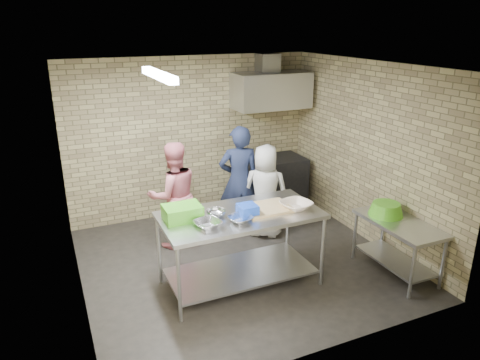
# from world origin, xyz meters

# --- Properties ---
(floor) EXTENTS (4.20, 4.20, 0.00)m
(floor) POSITION_xyz_m (0.00, 0.00, 0.00)
(floor) COLOR black
(floor) RESTS_ON ground
(ceiling) EXTENTS (4.20, 4.20, 0.00)m
(ceiling) POSITION_xyz_m (0.00, 0.00, 2.70)
(ceiling) COLOR black
(ceiling) RESTS_ON ground
(back_wall) EXTENTS (4.20, 0.06, 2.70)m
(back_wall) POSITION_xyz_m (0.00, 2.00, 1.35)
(back_wall) COLOR tan
(back_wall) RESTS_ON ground
(front_wall) EXTENTS (4.20, 0.06, 2.70)m
(front_wall) POSITION_xyz_m (0.00, -2.00, 1.35)
(front_wall) COLOR tan
(front_wall) RESTS_ON ground
(left_wall) EXTENTS (0.06, 4.00, 2.70)m
(left_wall) POSITION_xyz_m (-2.10, 0.00, 1.35)
(left_wall) COLOR tan
(left_wall) RESTS_ON ground
(right_wall) EXTENTS (0.06, 4.00, 2.70)m
(right_wall) POSITION_xyz_m (2.10, 0.00, 1.35)
(right_wall) COLOR tan
(right_wall) RESTS_ON ground
(prep_table) EXTENTS (1.97, 0.99, 0.99)m
(prep_table) POSITION_xyz_m (-0.21, -0.50, 0.49)
(prep_table) COLOR silver
(prep_table) RESTS_ON floor
(side_counter) EXTENTS (0.60, 1.20, 0.75)m
(side_counter) POSITION_xyz_m (1.80, -1.10, 0.38)
(side_counter) COLOR silver
(side_counter) RESTS_ON floor
(stove) EXTENTS (1.20, 0.70, 0.90)m
(stove) POSITION_xyz_m (1.35, 1.65, 0.45)
(stove) COLOR black
(stove) RESTS_ON floor
(range_hood) EXTENTS (1.30, 0.60, 0.60)m
(range_hood) POSITION_xyz_m (1.35, 1.70, 2.10)
(range_hood) COLOR silver
(range_hood) RESTS_ON back_wall
(hood_duct) EXTENTS (0.35, 0.30, 0.30)m
(hood_duct) POSITION_xyz_m (1.35, 1.85, 2.55)
(hood_duct) COLOR #A5A8AD
(hood_duct) RESTS_ON back_wall
(wall_shelf) EXTENTS (0.80, 0.20, 0.04)m
(wall_shelf) POSITION_xyz_m (1.65, 1.89, 1.92)
(wall_shelf) COLOR #3F2B19
(wall_shelf) RESTS_ON back_wall
(fluorescent_fixture) EXTENTS (0.10, 1.25, 0.08)m
(fluorescent_fixture) POSITION_xyz_m (-1.00, 0.00, 2.64)
(fluorescent_fixture) COLOR white
(fluorescent_fixture) RESTS_ON ceiling
(green_crate) EXTENTS (0.44, 0.33, 0.18)m
(green_crate) POSITION_xyz_m (-0.91, -0.38, 1.07)
(green_crate) COLOR #3B981C
(green_crate) RESTS_ON prep_table
(blue_tub) EXTENTS (0.22, 0.22, 0.14)m
(blue_tub) POSITION_xyz_m (-0.16, -0.60, 1.06)
(blue_tub) COLOR blue
(blue_tub) RESTS_ON prep_table
(cutting_board) EXTENTS (0.60, 0.46, 0.03)m
(cutting_board) POSITION_xyz_m (0.14, -0.52, 1.00)
(cutting_board) COLOR tan
(cutting_board) RESTS_ON prep_table
(mixing_bowl_a) EXTENTS (0.37, 0.37, 0.08)m
(mixing_bowl_a) POSITION_xyz_m (-0.71, -0.70, 1.02)
(mixing_bowl_a) COLOR silver
(mixing_bowl_a) RESTS_ON prep_table
(mixing_bowl_b) EXTENTS (0.28, 0.28, 0.07)m
(mixing_bowl_b) POSITION_xyz_m (-0.51, -0.45, 1.02)
(mixing_bowl_b) COLOR #A8ABAF
(mixing_bowl_b) RESTS_ON prep_table
(mixing_bowl_c) EXTENTS (0.34, 0.34, 0.07)m
(mixing_bowl_c) POSITION_xyz_m (-0.31, -0.72, 1.02)
(mixing_bowl_c) COLOR #B6B8BD
(mixing_bowl_c) RESTS_ON prep_table
(ceramic_bowl) EXTENTS (0.45, 0.45, 0.09)m
(ceramic_bowl) POSITION_xyz_m (0.49, -0.65, 1.03)
(ceramic_bowl) COLOR beige
(ceramic_bowl) RESTS_ON prep_table
(green_basin) EXTENTS (0.46, 0.46, 0.17)m
(green_basin) POSITION_xyz_m (1.78, -0.85, 0.83)
(green_basin) COLOR #59C626
(green_basin) RESTS_ON side_counter
(bottle_green) EXTENTS (0.06, 0.06, 0.15)m
(bottle_green) POSITION_xyz_m (1.80, 1.89, 2.02)
(bottle_green) COLOR green
(bottle_green) RESTS_ON wall_shelf
(man_navy) EXTENTS (0.72, 0.56, 1.74)m
(man_navy) POSITION_xyz_m (0.40, 0.90, 0.87)
(man_navy) COLOR #161937
(man_navy) RESTS_ON floor
(woman_pink) EXTENTS (0.80, 0.63, 1.61)m
(woman_pink) POSITION_xyz_m (-0.66, 0.87, 0.80)
(woman_pink) COLOR #CE6D77
(woman_pink) RESTS_ON floor
(woman_white) EXTENTS (0.86, 0.80, 1.47)m
(woman_white) POSITION_xyz_m (0.72, 0.63, 0.74)
(woman_white) COLOR white
(woman_white) RESTS_ON floor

